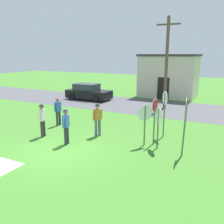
{
  "coord_description": "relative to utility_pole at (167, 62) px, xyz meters",
  "views": [
    {
      "loc": [
        6.71,
        -8.08,
        4.26
      ],
      "look_at": [
        1.14,
        2.89,
        1.3
      ],
      "focal_mm": 38.8,
      "sensor_mm": 36.0,
      "label": 1
    }
  ],
  "objects": [
    {
      "name": "building_background",
      "position": [
        -1.17,
        5.84,
        -1.55
      ],
      "size": [
        5.61,
        4.29,
        4.24
      ],
      "color": "beige",
      "rests_on": "ground"
    },
    {
      "name": "utility_pole",
      "position": [
        0.0,
        0.0,
        0.0
      ],
      "size": [
        1.8,
        0.24,
        7.01
      ],
      "color": "brown",
      "rests_on": "ground"
    },
    {
      "name": "stop_sign_leaning_left",
      "position": [
        3.18,
        -8.87,
        -1.91
      ],
      "size": [
        0.16,
        0.83,
        2.55
      ],
      "color": "#51664C",
      "rests_on": "ground"
    },
    {
      "name": "stop_sign_far_back",
      "position": [
        1.64,
        -8.07,
        -2.18
      ],
      "size": [
        0.1,
        0.64,
        2.25
      ],
      "color": "#51664C",
      "rests_on": "ground"
    },
    {
      "name": "stop_sign_rear_left",
      "position": [
        1.96,
        -8.51,
        -2.35
      ],
      "size": [
        0.51,
        0.7,
        1.95
      ],
      "color": "#51664C",
      "rests_on": "ground"
    },
    {
      "name": "parked_car_on_street",
      "position": [
        -7.54,
        0.53,
        -2.99
      ],
      "size": [
        4.32,
        2.06,
        1.51
      ],
      "color": "black",
      "rests_on": "ground"
    },
    {
      "name": "street_asphalt",
      "position": [
        -1.86,
        0.12,
        -3.68
      ],
      "size": [
        60.0,
        6.4,
        0.01
      ],
      "primitive_type": "cube",
      "color": "#4C4C51",
      "rests_on": "ground"
    },
    {
      "name": "person_in_dark_shirt",
      "position": [
        -4.51,
        -7.63,
        -2.73
      ],
      "size": [
        0.25,
        0.57,
        1.69
      ],
      "color": "#2D2D33",
      "rests_on": "ground"
    },
    {
      "name": "person_in_blue",
      "position": [
        -1.38,
        -8.24,
        -2.7
      ],
      "size": [
        0.36,
        0.51,
        1.74
      ],
      "color": "#4C5670",
      "rests_on": "ground"
    },
    {
      "name": "stop_sign_nearest",
      "position": [
        1.78,
        -6.83,
        -2.03
      ],
      "size": [
        0.42,
        0.59,
        2.43
      ],
      "color": "#51664C",
      "rests_on": "ground"
    },
    {
      "name": "stop_sign_leaning_right",
      "position": [
        1.27,
        -8.39,
        -2.33
      ],
      "size": [
        0.51,
        0.61,
        1.98
      ],
      "color": "#51664C",
      "rests_on": "ground"
    },
    {
      "name": "person_with_sunhat",
      "position": [
        -2.09,
        -10.0,
        -2.7
      ],
      "size": [
        0.31,
        0.56,
        1.74
      ],
      "color": "#2D2D33",
      "rests_on": "ground"
    },
    {
      "name": "person_on_left",
      "position": [
        -3.89,
        -9.66,
        -2.7
      ],
      "size": [
        0.32,
        0.56,
        1.74
      ],
      "color": "#2D2D33",
      "rests_on": "ground"
    },
    {
      "name": "ground_plane",
      "position": [
        -1.86,
        -10.76,
        -3.68
      ],
      "size": [
        80.0,
        80.0,
        0.0
      ],
      "primitive_type": "plane",
      "color": "#3D7528"
    }
  ]
}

